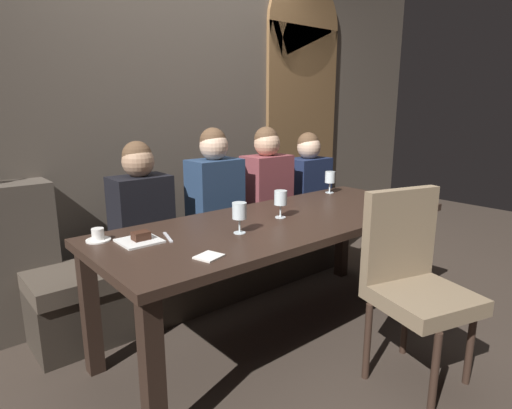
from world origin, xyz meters
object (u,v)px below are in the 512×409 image
Objects in this scene: dining_table at (281,233)px; espresso_cup at (98,236)px; banquette_bench at (215,266)px; wine_glass_end_left at (281,198)px; diner_bearded at (215,188)px; diner_redhead at (141,202)px; dessert_plate at (140,239)px; chair_near_side at (413,274)px; wine_glass_far_left at (239,212)px; diner_near_end at (308,177)px; diner_far_end at (267,181)px; wine_glass_near_left at (330,178)px; fork_on_table at (168,237)px.

espresso_cup is at bearing 163.90° from dining_table.
wine_glass_end_left is at bearing -88.74° from banquette_bench.
banquette_bench is at bearing 88.79° from diner_bearded.
diner_redhead is 0.65m from dessert_plate.
wine_glass_far_left is (-0.60, 0.66, 0.29)m from chair_near_side.
espresso_cup is 0.63× the size of dessert_plate.
diner_near_end is 1.57m from wine_glass_far_left.
espresso_cup is at bearing -164.65° from diner_far_end.
wine_glass_end_left is 0.86m from dessert_plate.
chair_near_side is at bearing -80.65° from diner_bearded.
diner_bearded is 0.83m from wine_glass_far_left.
banquette_bench is 15.24× the size of wine_glass_near_left.
dessert_plate is at bearing -146.42° from diner_bearded.
fork_on_table is at bearing 152.22° from wine_glass_far_left.
diner_near_end is at bearing 35.87° from dining_table.
dessert_plate is (-0.28, -0.59, -0.04)m from diner_redhead.
diner_redhead reaches higher than dessert_plate.
wine_glass_far_left is (-1.17, -0.38, 0.00)m from wine_glass_near_left.
wine_glass_end_left is (0.56, -0.70, 0.06)m from diner_redhead.
diner_far_end reaches higher than diner_near_end.
dessert_plate is at bearing 156.46° from wine_glass_far_left.
diner_redhead is 4.45× the size of wine_glass_far_left.
dessert_plate is 0.14m from fork_on_table.
wine_glass_near_left is at bearing 61.16° from chair_near_side.
diner_redhead is (-0.78, 1.45, 0.24)m from chair_near_side.
wine_glass_far_left is (-1.36, -0.79, 0.06)m from diner_near_end.
diner_bearded is at bearing 91.31° from wine_glass_end_left.
banquette_bench is 0.77m from diner_far_end.
dining_table is 2.80× the size of diner_far_end.
diner_far_end is 4.79× the size of wine_glass_end_left.
diner_near_end is 4.39× the size of wine_glass_far_left.
diner_far_end is 1.43m from dessert_plate.
banquette_bench is 1.19m from espresso_cup.
wine_glass_end_left is at bearing -125.72° from diner_far_end.
wine_glass_near_left is (0.80, -0.38, 0.62)m from banquette_bench.
diner_far_end is 1.09× the size of diner_near_end.
banquette_bench is 1.05m from wine_glass_far_left.
espresso_cup reaches higher than banquette_bench.
banquette_bench is 0.60m from diner_bearded.
dessert_plate is (-0.83, -0.55, -0.07)m from diner_bearded.
chair_near_side is 5.98× the size of wine_glass_near_left.
wine_glass_near_left is at bearing 24.39° from fork_on_table.
banquette_bench is at bearing 57.11° from fork_on_table.
fork_on_table is (-0.69, -0.59, 0.51)m from banquette_bench.
diner_near_end is 3.79× the size of dessert_plate.
wine_glass_end_left is (-0.79, -0.29, 0.00)m from wine_glass_near_left.
wine_glass_end_left is at bearing 106.13° from chair_near_side.
diner_far_end is 1.14m from wine_glass_far_left.
diner_far_end is at bearing 41.33° from wine_glass_far_left.
diner_far_end is at bearing -2.12° from diner_redhead.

